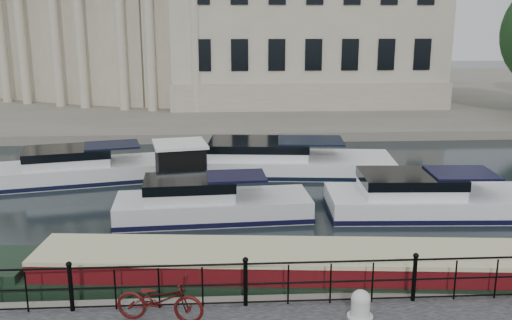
{
  "coord_description": "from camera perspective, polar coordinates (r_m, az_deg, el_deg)",
  "views": [
    {
      "loc": [
        -0.49,
        -14.39,
        7.13
      ],
      "look_at": [
        0.5,
        2.0,
        3.0
      ],
      "focal_mm": 40.0,
      "sensor_mm": 36.0,
      "label": 1
    }
  ],
  "objects": [
    {
      "name": "ground_plane",
      "position": [
        16.07,
        -1.38,
        -12.23
      ],
      "size": [
        160.0,
        160.0,
        0.0
      ],
      "primitive_type": "plane",
      "color": "black",
      "rests_on": "ground"
    },
    {
      "name": "far_bank",
      "position": [
        53.83,
        -2.92,
        6.78
      ],
      "size": [
        120.0,
        42.0,
        0.55
      ],
      "primitive_type": "cube",
      "color": "#6B665B",
      "rests_on": "ground_plane"
    },
    {
      "name": "railing",
      "position": [
        13.52,
        -1.05,
        -11.9
      ],
      "size": [
        24.14,
        0.14,
        1.22
      ],
      "color": "black",
      "rests_on": "near_quay"
    },
    {
      "name": "civic_building",
      "position": [
        49.1,
        -4.17,
        13.97
      ],
      "size": [
        53.55,
        31.84,
        16.85
      ],
      "color": "#ADA38C",
      "rests_on": "far_bank"
    },
    {
      "name": "bicycle",
      "position": [
        13.12,
        -9.59,
        -13.6
      ],
      "size": [
        2.08,
        1.07,
        1.04
      ],
      "primitive_type": "imported",
      "rotation": [
        0.0,
        0.0,
        1.37
      ],
      "color": "#430C0C",
      "rests_on": "near_quay"
    },
    {
      "name": "mooring_bollard",
      "position": [
        13.4,
        10.41,
        -14.03
      ],
      "size": [
        0.59,
        0.59,
        0.66
      ],
      "color": "beige",
      "rests_on": "near_quay"
    },
    {
      "name": "narrowboat",
      "position": [
        15.48,
        3.54,
        -11.82
      ],
      "size": [
        16.96,
        3.72,
        1.61
      ],
      "rotation": [
        0.0,
        0.0,
        -0.09
      ],
      "color": "black",
      "rests_on": "ground_plane"
    },
    {
      "name": "harbour_hut",
      "position": [
        23.92,
        -7.55,
        -0.98
      ],
      "size": [
        3.28,
        2.9,
        2.18
      ],
      "rotation": [
        0.0,
        0.0,
        0.18
      ],
      "color": "#6B665B",
      "rests_on": "ground_plane"
    },
    {
      "name": "cabin_cruisers",
      "position": [
        24.09,
        -0.13,
        -2.18
      ],
      "size": [
        21.97,
        9.71,
        1.99
      ],
      "color": "silver",
      "rests_on": "ground_plane"
    }
  ]
}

